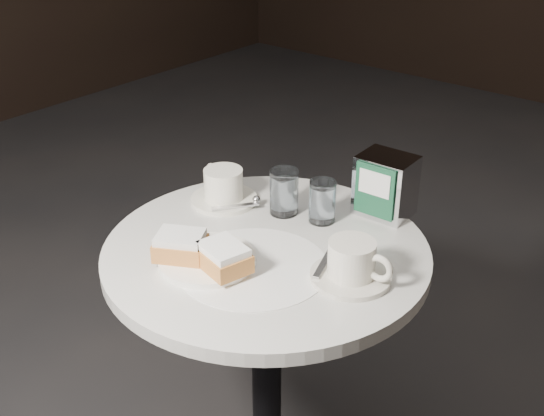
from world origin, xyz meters
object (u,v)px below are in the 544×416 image
at_px(coffee_cup_right, 352,264).
at_px(napkin_dispenser, 385,185).
at_px(coffee_cup_left, 223,188).
at_px(cafe_table, 266,321).
at_px(water_glass_right, 322,202).
at_px(water_glass_left, 284,193).
at_px(beignet_plate, 204,255).

relative_size(coffee_cup_right, napkin_dispenser, 1.23).
height_order(coffee_cup_left, coffee_cup_right, same).
relative_size(cafe_table, water_glass_right, 7.57).
relative_size(coffee_cup_left, napkin_dispenser, 1.44).
bearing_deg(water_glass_left, cafe_table, -65.43).
relative_size(cafe_table, coffee_cup_right, 4.24).
height_order(cafe_table, coffee_cup_left, coffee_cup_left).
bearing_deg(napkin_dispenser, water_glass_right, -129.03).
relative_size(beignet_plate, water_glass_left, 2.19).
xyz_separation_m(water_glass_left, water_glass_right, (0.09, 0.02, -0.00)).
relative_size(beignet_plate, coffee_cup_right, 1.34).
relative_size(cafe_table, water_glass_left, 6.93).
relative_size(cafe_table, beignet_plate, 3.17).
bearing_deg(coffee_cup_right, water_glass_right, 135.69).
xyz_separation_m(cafe_table, napkin_dispenser, (0.12, 0.29, 0.27)).
bearing_deg(coffee_cup_left, water_glass_left, 38.40).
height_order(cafe_table, napkin_dispenser, napkin_dispenser).
bearing_deg(water_glass_right, cafe_table, -98.56).
bearing_deg(water_glass_right, coffee_cup_right, -40.40).
height_order(coffee_cup_left, water_glass_right, water_glass_right).
relative_size(beignet_plate, water_glass_right, 2.39).
height_order(beignet_plate, coffee_cup_right, coffee_cup_right).
height_order(water_glass_left, napkin_dispenser, napkin_dispenser).
xyz_separation_m(cafe_table, coffee_cup_right, (0.21, 0.01, 0.23)).
bearing_deg(coffee_cup_right, cafe_table, 179.12).
xyz_separation_m(beignet_plate, water_glass_right, (0.07, 0.31, 0.02)).
bearing_deg(coffee_cup_left, water_glass_right, 37.42).
xyz_separation_m(coffee_cup_left, water_glass_right, (0.24, 0.07, 0.01)).
height_order(water_glass_left, water_glass_right, water_glass_left).
bearing_deg(water_glass_left, beignet_plate, -86.47).
bearing_deg(water_glass_right, napkin_dispenser, 53.13).
height_order(cafe_table, water_glass_right, water_glass_right).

